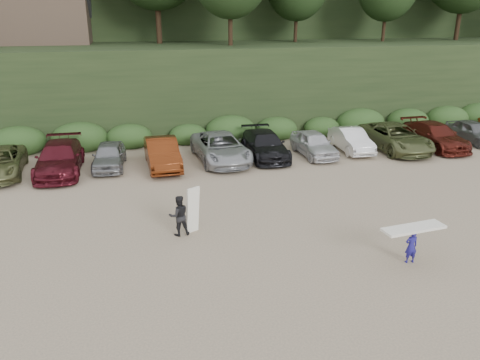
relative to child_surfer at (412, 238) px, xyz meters
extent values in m
plane|color=tan|center=(-3.66, 3.11, -0.92)|extent=(120.00, 120.00, 0.00)
cube|color=black|center=(-3.66, 25.11, 2.08)|extent=(80.00, 14.00, 6.00)
cube|color=black|center=(-3.66, 43.11, 7.08)|extent=(90.00, 30.00, 16.00)
cube|color=#2B491E|center=(-4.21, 17.61, -0.32)|extent=(46.20, 2.00, 1.20)
cube|color=brown|center=(-15.66, 27.11, 7.08)|extent=(8.00, 6.00, 4.00)
imported|color=#51121C|center=(-13.04, 13.04, -0.11)|extent=(2.29, 5.59, 1.62)
imported|color=gray|center=(-10.47, 13.34, -0.22)|extent=(1.96, 4.25, 1.41)
imported|color=#61270E|center=(-7.56, 12.78, -0.12)|extent=(1.89, 4.94, 1.61)
imported|color=#A4A7AB|center=(-4.15, 13.19, -0.12)|extent=(3.05, 5.94, 1.60)
imported|color=black|center=(-1.42, 13.33, -0.17)|extent=(2.19, 5.24, 1.51)
imported|color=silver|center=(1.56, 12.99, -0.18)|extent=(1.92, 4.43, 1.49)
imported|color=white|center=(4.21, 13.39, -0.21)|extent=(1.67, 4.37, 1.42)
imported|color=#5C653A|center=(7.01, 12.97, -0.11)|extent=(2.84, 5.93, 1.63)
imported|color=#551A13|center=(9.83, 12.89, -0.15)|extent=(2.35, 5.43, 1.56)
imported|color=slate|center=(13.09, 13.42, -0.19)|extent=(1.87, 4.36, 1.47)
imported|color=navy|center=(0.00, 0.00, -0.30)|extent=(0.46, 0.31, 1.24)
cube|color=white|center=(0.00, 0.00, 0.39)|extent=(2.32, 0.87, 0.09)
imported|color=black|center=(-7.57, 3.99, -0.11)|extent=(0.86, 0.71, 1.63)
cube|color=white|center=(-7.01, 4.05, 0.04)|extent=(0.61, 0.49, 1.92)
camera|label=1|loc=(-9.03, -12.68, 7.28)|focal=35.00mm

